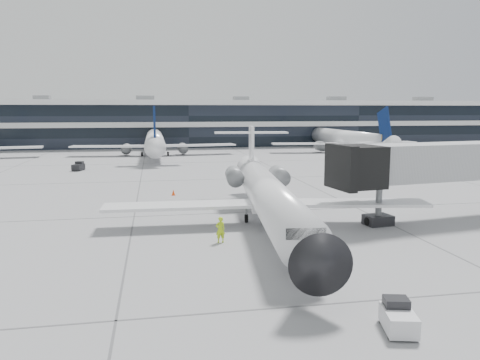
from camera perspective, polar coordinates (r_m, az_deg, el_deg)
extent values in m
plane|color=gray|center=(41.34, 1.23, -3.93)|extent=(220.00, 220.00, 0.00)
cube|color=black|center=(121.86, -6.65, 6.66)|extent=(170.00, 22.00, 10.00)
cylinder|color=white|center=(35.23, 3.64, -2.14)|extent=(5.45, 25.29, 2.83)
cone|color=black|center=(21.82, 8.86, -8.97)|extent=(3.12, 3.21, 2.83)
cone|color=white|center=(49.15, 1.32, 1.30)|extent=(3.02, 3.61, 2.69)
cube|color=white|center=(36.10, -7.38, -3.12)|extent=(11.61, 3.13, 0.23)
cube|color=white|center=(37.91, 13.65, -2.73)|extent=(11.82, 4.69, 0.23)
cylinder|color=slate|center=(43.38, -0.69, 0.46)|extent=(1.94, 3.71, 1.57)
cylinder|color=slate|center=(43.85, 4.78, 0.52)|extent=(1.94, 3.71, 1.57)
cube|color=white|center=(48.30, 1.40, 3.79)|extent=(0.58, 2.74, 4.71)
cube|color=white|center=(48.60, 1.36, 5.80)|extent=(7.67, 2.46, 0.17)
cylinder|color=black|center=(26.27, 6.68, -10.72)|extent=(0.25, 0.60, 0.59)
cylinder|color=black|center=(37.51, 0.77, -4.70)|extent=(0.32, 0.69, 0.67)
cylinder|color=black|center=(37.92, 5.52, -4.59)|extent=(0.32, 0.69, 0.67)
cube|color=#AFB2B4|center=(41.40, 23.74, 2.11)|extent=(15.95, 5.29, 2.91)
cube|color=black|center=(36.50, 14.30, 1.62)|extent=(3.38, 3.95, 3.13)
cylinder|color=slate|center=(38.05, 16.54, -2.97)|extent=(0.49, 0.49, 3.13)
cube|color=black|center=(38.29, 16.47, -4.70)|extent=(2.21, 1.83, 0.78)
imported|color=#BAE618|center=(31.86, -2.41, -6.07)|extent=(0.73, 0.55, 1.80)
cube|color=silver|center=(20.83, 18.76, -15.86)|extent=(1.60, 2.19, 0.80)
cube|color=black|center=(21.01, 18.51, -14.03)|extent=(1.15, 1.02, 0.45)
cylinder|color=black|center=(21.46, 16.89, -15.88)|extent=(0.25, 0.42, 0.39)
cylinder|color=black|center=(21.70, 19.51, -15.72)|extent=(0.25, 0.42, 0.39)
cylinder|color=black|center=(20.20, 17.87, -17.53)|extent=(0.25, 0.42, 0.39)
cylinder|color=black|center=(20.46, 20.66, -17.33)|extent=(0.25, 0.42, 0.39)
cone|color=#FF480D|center=(49.76, -8.12, -1.51)|extent=(0.39, 0.39, 0.61)
cube|color=#FF480D|center=(49.81, -8.12, -1.84)|extent=(0.55, 0.55, 0.03)
cube|color=black|center=(73.25, -19.11, 1.50)|extent=(1.77, 2.36, 0.86)
cube|color=black|center=(73.62, -18.98, 1.99)|extent=(1.25, 1.12, 0.48)
cylinder|color=black|center=(74.19, -19.22, 1.33)|extent=(0.28, 0.45, 0.42)
cylinder|color=black|center=(73.76, -18.48, 1.33)|extent=(0.28, 0.45, 0.42)
cylinder|color=black|center=(72.82, -19.72, 1.18)|extent=(0.28, 0.45, 0.42)
cylinder|color=black|center=(72.38, -18.97, 1.17)|extent=(0.28, 0.45, 0.42)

